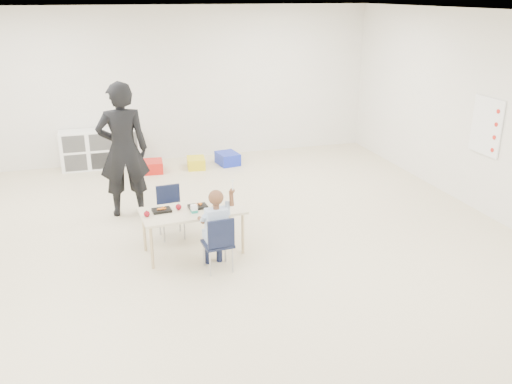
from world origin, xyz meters
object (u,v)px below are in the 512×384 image
object	(u,v)px
chair_near	(218,243)
child	(217,227)
table	(193,231)
cubby_shelf	(101,149)
adult	(123,150)

from	to	relation	value
chair_near	child	distance (m)	0.19
table	chair_near	distance (m)	0.55
table	cubby_shelf	size ratio (longest dim) A/B	0.90
cubby_shelf	child	bearing A→B (deg)	-75.27
cubby_shelf	chair_near	bearing A→B (deg)	-75.27
child	adult	world-z (taller)	adult
chair_near	cubby_shelf	world-z (taller)	cubby_shelf
chair_near	cubby_shelf	xyz separation A→B (m)	(-1.15, 4.39, 0.01)
adult	cubby_shelf	bearing A→B (deg)	-82.96
table	child	xyz separation A→B (m)	(0.19, -0.51, 0.25)
adult	table	bearing A→B (deg)	114.67
child	adult	bearing A→B (deg)	109.17
child	adult	size ratio (longest dim) A/B	0.56
chair_near	adult	world-z (taller)	adult
table	child	bearing A→B (deg)	-74.08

